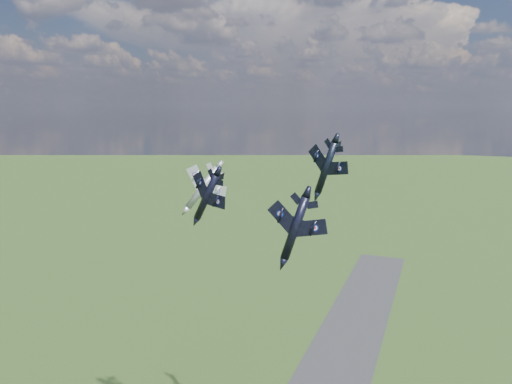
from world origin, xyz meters
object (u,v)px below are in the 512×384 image
at_px(jet_right_navy, 295,228).
at_px(jet_high_navy, 326,168).
at_px(jet_lead_navy, 207,197).
at_px(jet_left_silver, 203,188).

relative_size(jet_right_navy, jet_high_navy, 0.85).
relative_size(jet_lead_navy, jet_left_silver, 0.96).
bearing_deg(jet_left_silver, jet_high_navy, -4.88).
xyz_separation_m(jet_right_navy, jet_left_silver, (-28.10, 26.25, 0.24)).
xyz_separation_m(jet_lead_navy, jet_right_navy, (20.64, -13.05, -1.02)).
xyz_separation_m(jet_right_navy, jet_high_navy, (-3.26, 34.39, 4.69)).
relative_size(jet_high_navy, jet_left_silver, 1.08).
relative_size(jet_right_navy, jet_left_silver, 0.92).
distance_m(jet_lead_navy, jet_right_navy, 24.44).
distance_m(jet_right_navy, jet_high_navy, 34.86).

